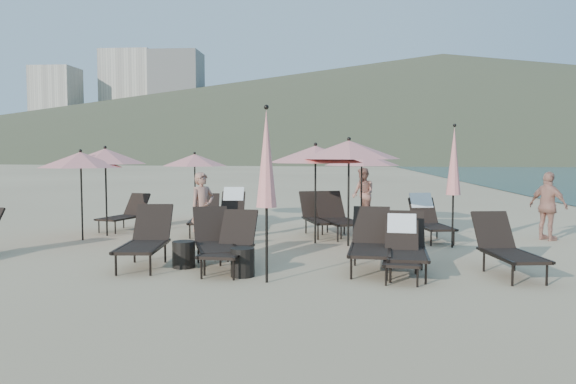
# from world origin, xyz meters

# --- Properties ---
(ground) EXTENTS (800.00, 800.00, 0.00)m
(ground) POSITION_xyz_m (0.00, 0.00, 0.00)
(ground) COLOR #D6BA8C
(ground) RESTS_ON ground
(volcanic_headland) EXTENTS (690.00, 690.00, 55.00)m
(volcanic_headland) POSITION_xyz_m (71.37, 302.62, 26.49)
(volcanic_headland) COLOR brown
(volcanic_headland) RESTS_ON ground
(hotel_skyline) EXTENTS (109.00, 82.00, 55.00)m
(hotel_skyline) POSITION_xyz_m (-93.62, 271.21, 24.18)
(hotel_skyline) COLOR beige
(hotel_skyline) RESTS_ON ground
(lounger_1) EXTENTS (0.83, 1.87, 1.05)m
(lounger_1) POSITION_xyz_m (-2.48, 0.01, 0.49)
(lounger_1) COLOR black
(lounger_1) RESTS_ON ground
(lounger_2) EXTENTS (1.19, 1.86, 1.00)m
(lounger_2) POSITION_xyz_m (-1.24, 0.12, 0.47)
(lounger_2) COLOR black
(lounger_2) RESTS_ON ground
(lounger_3) EXTENTS (0.80, 1.76, 0.98)m
(lounger_3) POSITION_xyz_m (-0.89, -0.22, 0.46)
(lounger_3) COLOR black
(lounger_3) RESTS_ON ground
(lounger_4) EXTENTS (0.82, 1.77, 0.99)m
(lounger_4) POSITION_xyz_m (2.13, -0.26, 0.46)
(lounger_4) COLOR black
(lounger_4) RESTS_ON ground
(lounger_5) EXTENTS (0.88, 1.79, 0.99)m
(lounger_5) POSITION_xyz_m (3.77, -0.27, 0.46)
(lounger_5) COLOR black
(lounger_5) RESTS_ON ground
(lounger_6) EXTENTS (1.04, 1.71, 0.92)m
(lounger_6) POSITION_xyz_m (-4.58, 4.60, 0.43)
(lounger_6) COLOR black
(lounger_6) RESTS_ON ground
(lounger_7) EXTENTS (0.83, 1.75, 0.97)m
(lounger_7) POSITION_xyz_m (-2.31, 3.98, 0.45)
(lounger_7) COLOR black
(lounger_7) RESTS_ON ground
(lounger_8) EXTENTS (0.72, 1.78, 1.09)m
(lounger_8) POSITION_xyz_m (-1.79, 4.81, 0.52)
(lounger_8) COLOR black
(lounger_8) RESTS_ON ground
(lounger_9) EXTENTS (1.18, 1.92, 1.04)m
(lounger_9) POSITION_xyz_m (0.57, 4.10, 0.48)
(lounger_9) COLOR black
(lounger_9) RESTS_ON ground
(lounger_10) EXTENTS (1.25, 1.97, 1.06)m
(lounger_10) POSITION_xyz_m (1.00, 3.86, 0.49)
(lounger_10) COLOR black
(lounger_10) RESTS_ON ground
(lounger_11) EXTENTS (0.90, 1.78, 1.06)m
(lounger_11) POSITION_xyz_m (3.13, 3.45, 0.51)
(lounger_11) COLOR black
(lounger_11) RESTS_ON ground
(lounger_12) EXTENTS (0.74, 1.61, 0.97)m
(lounger_12) POSITION_xyz_m (2.02, -0.46, 0.46)
(lounger_12) COLOR black
(lounger_12) RESTS_ON ground
(lounger_13) EXTENTS (0.85, 1.85, 1.03)m
(lounger_13) POSITION_xyz_m (1.54, -0.01, 0.48)
(lounger_13) COLOR black
(lounger_13) RESTS_ON ground
(umbrella_open_0) EXTENTS (1.97, 1.97, 2.12)m
(umbrella_open_0) POSITION_xyz_m (-4.93, 2.79, 1.87)
(umbrella_open_0) COLOR black
(umbrella_open_0) RESTS_ON ground
(umbrella_open_1) EXTENTS (2.10, 2.10, 2.26)m
(umbrella_open_1) POSITION_xyz_m (0.50, 2.74, 2.00)
(umbrella_open_1) COLOR black
(umbrella_open_1) RESTS_ON ground
(umbrella_open_2) EXTENTS (2.20, 2.20, 2.37)m
(umbrella_open_2) POSITION_xyz_m (1.22, 2.41, 2.10)
(umbrella_open_2) COLOR black
(umbrella_open_2) RESTS_ON ground
(umbrella_open_3) EXTENTS (1.91, 1.91, 2.06)m
(umbrella_open_3) POSITION_xyz_m (-3.13, 6.33, 1.82)
(umbrella_open_3) COLOR black
(umbrella_open_3) RESTS_ON ground
(umbrella_open_4) EXTENTS (1.97, 1.97, 2.12)m
(umbrella_open_4) POSITION_xyz_m (1.65, 5.11, 1.88)
(umbrella_open_4) COLOR black
(umbrella_open_4) RESTS_ON ground
(umbrella_open_5) EXTENTS (2.05, 2.05, 2.20)m
(umbrella_open_5) POSITION_xyz_m (-4.63, 3.48, 1.95)
(umbrella_open_5) COLOR black
(umbrella_open_5) RESTS_ON ground
(umbrella_closed_0) EXTENTS (0.32, 0.32, 2.77)m
(umbrella_closed_0) POSITION_xyz_m (-0.15, -1.15, 1.93)
(umbrella_closed_0) COLOR black
(umbrella_closed_0) RESTS_ON ground
(umbrella_closed_1) EXTENTS (0.31, 0.31, 2.65)m
(umbrella_closed_1) POSITION_xyz_m (3.45, 2.40, 1.84)
(umbrella_closed_1) COLOR black
(umbrella_closed_1) RESTS_ON ground
(side_table_0) EXTENTS (0.40, 0.40, 0.47)m
(side_table_0) POSITION_xyz_m (-1.75, -0.12, 0.23)
(side_table_0) COLOR black
(side_table_0) RESTS_ON ground
(side_table_1) EXTENTS (0.40, 0.40, 0.47)m
(side_table_1) POSITION_xyz_m (-0.60, -0.74, 0.24)
(side_table_1) COLOR black
(side_table_1) RESTS_ON ground
(beachgoer_a) EXTENTS (0.68, 0.68, 1.60)m
(beachgoer_a) POSITION_xyz_m (-2.01, 2.48, 0.80)
(beachgoer_a) COLOR #A46E59
(beachgoer_a) RESTS_ON ground
(beachgoer_b) EXTENTS (0.87, 0.95, 1.59)m
(beachgoer_b) POSITION_xyz_m (1.81, 7.19, 0.79)
(beachgoer_b) COLOR #A36854
(beachgoer_b) RESTS_ON ground
(beachgoer_c) EXTENTS (0.87, 0.99, 1.60)m
(beachgoer_c) POSITION_xyz_m (5.87, 3.59, 0.80)
(beachgoer_c) COLOR tan
(beachgoer_c) RESTS_ON ground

